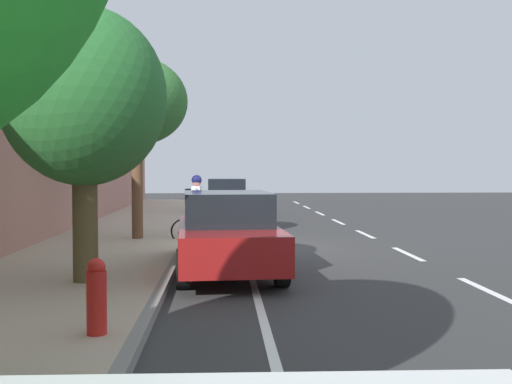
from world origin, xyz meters
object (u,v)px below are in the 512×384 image
(parked_sedan_red_second, at_px, (227,233))
(fire_hydrant, at_px, (97,296))
(bicycle_at_curb, at_px, (204,230))
(street_tree_mid_block, at_px, (84,98))
(cyclist_with_backpack, at_px, (196,201))
(street_tree_near_cyclist, at_px, (137,102))
(parked_sedan_dark_blue_nearest, at_px, (227,196))

(parked_sedan_red_second, distance_m, fire_hydrant, 4.84)
(parked_sedan_red_second, xyz_separation_m, bicycle_at_curb, (0.57, -4.50, -0.39))
(parked_sedan_red_second, height_order, street_tree_mid_block, street_tree_mid_block)
(parked_sedan_red_second, distance_m, cyclist_with_backpack, 5.03)
(street_tree_near_cyclist, relative_size, fire_hydrant, 5.57)
(fire_hydrant, bearing_deg, parked_sedan_dark_blue_nearest, -94.69)
(street_tree_near_cyclist, xyz_separation_m, street_tree_mid_block, (-0.00, 6.06, -0.59))
(street_tree_near_cyclist, height_order, fire_hydrant, street_tree_near_cyclist)
(parked_sedan_dark_blue_nearest, relative_size, street_tree_mid_block, 1.01)
(street_tree_near_cyclist, bearing_deg, bicycle_at_curb, 175.01)
(cyclist_with_backpack, height_order, fire_hydrant, cyclist_with_backpack)
(parked_sedan_dark_blue_nearest, xyz_separation_m, cyclist_with_backpack, (0.93, 9.96, 0.35))
(street_tree_mid_block, xyz_separation_m, fire_hydrant, (-0.82, 3.20, -2.50))
(parked_sedan_dark_blue_nearest, xyz_separation_m, fire_hydrant, (1.60, 19.53, -0.18))
(street_tree_near_cyclist, height_order, street_tree_mid_block, street_tree_near_cyclist)
(parked_sedan_dark_blue_nearest, height_order, fire_hydrant, parked_sedan_dark_blue_nearest)
(parked_sedan_dark_blue_nearest, distance_m, parked_sedan_red_second, 14.92)
(cyclist_with_backpack, distance_m, street_tree_near_cyclist, 2.98)
(parked_sedan_dark_blue_nearest, bearing_deg, parked_sedan_red_second, 89.46)
(bicycle_at_curb, xyz_separation_m, street_tree_near_cyclist, (1.72, -0.15, 3.30))
(parked_sedan_dark_blue_nearest, xyz_separation_m, street_tree_mid_block, (2.43, 16.33, 2.32))
(parked_sedan_red_second, relative_size, fire_hydrant, 5.36)
(street_tree_mid_block, bearing_deg, bicycle_at_curb, -106.19)
(bicycle_at_curb, xyz_separation_m, street_tree_mid_block, (1.72, 5.91, 2.71))
(parked_sedan_dark_blue_nearest, xyz_separation_m, parked_sedan_red_second, (0.14, 14.92, 0.00))
(parked_sedan_red_second, relative_size, street_tree_near_cyclist, 0.96)
(bicycle_at_curb, height_order, cyclist_with_backpack, cyclist_with_backpack)
(bicycle_at_curb, relative_size, fire_hydrant, 2.03)
(parked_sedan_dark_blue_nearest, distance_m, fire_hydrant, 19.59)
(street_tree_mid_block, relative_size, fire_hydrant, 5.22)
(parked_sedan_red_second, bearing_deg, street_tree_near_cyclist, -63.81)
(fire_hydrant, bearing_deg, cyclist_with_backpack, -94.02)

